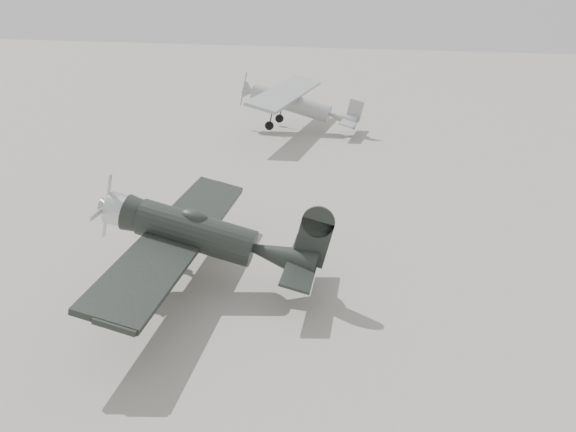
% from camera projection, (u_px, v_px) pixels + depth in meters
% --- Properties ---
extents(ground, '(160.00, 160.00, 0.00)m').
position_uv_depth(ground, '(266.00, 270.00, 20.54)').
color(ground, gray).
rests_on(ground, ground).
extents(lowwing_monoplane, '(7.79, 10.92, 3.52)m').
position_uv_depth(lowwing_monoplane, '(207.00, 236.00, 18.81)').
color(lowwing_monoplane, black).
rests_on(lowwing_monoplane, ground).
extents(highwing_monoplane, '(8.70, 12.19, 3.48)m').
position_uv_depth(highwing_monoplane, '(296.00, 101.00, 39.56)').
color(highwing_monoplane, gray).
rests_on(highwing_monoplane, ground).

